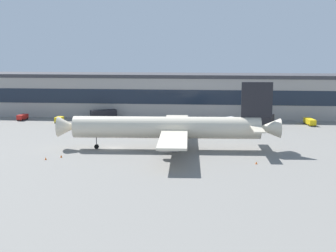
{
  "coord_description": "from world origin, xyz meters",
  "views": [
    {
      "loc": [
        23.77,
        -114.64,
        24.8
      ],
      "look_at": [
        12.76,
        3.51,
        5.0
      ],
      "focal_mm": 52.75,
      "sensor_mm": 36.0,
      "label": 1
    }
  ],
  "objects_px": {
    "airliner": "(170,128)",
    "crew_van": "(227,121)",
    "follow_me_car": "(22,117)",
    "traffic_cone_0": "(256,163)",
    "belt_loader": "(310,121)",
    "traffic_cone_2": "(46,158)",
    "baggage_tug": "(59,119)",
    "fuel_truck": "(103,114)",
    "traffic_cone_1": "(61,156)",
    "catering_truck": "(261,119)"
  },
  "relations": [
    {
      "from": "belt_loader",
      "to": "traffic_cone_0",
      "type": "xyz_separation_m",
      "value": [
        -20.64,
        -52.35,
        -0.87
      ]
    },
    {
      "from": "follow_me_car",
      "to": "traffic_cone_1",
      "type": "xyz_separation_m",
      "value": [
        29.26,
        -51.61,
        -0.79
      ]
    },
    {
      "from": "belt_loader",
      "to": "traffic_cone_2",
      "type": "distance_m",
      "value": 84.24
    },
    {
      "from": "catering_truck",
      "to": "crew_van",
      "type": "bearing_deg",
      "value": 170.95
    },
    {
      "from": "belt_loader",
      "to": "traffic_cone_2",
      "type": "xyz_separation_m",
      "value": [
        -65.77,
        -52.62,
        -0.87
      ]
    },
    {
      "from": "crew_van",
      "to": "traffic_cone_2",
      "type": "distance_m",
      "value": 63.62
    },
    {
      "from": "fuel_truck",
      "to": "belt_loader",
      "type": "height_order",
      "value": "fuel_truck"
    },
    {
      "from": "traffic_cone_2",
      "to": "follow_me_car",
      "type": "bearing_deg",
      "value": 116.19
    },
    {
      "from": "airliner",
      "to": "belt_loader",
      "type": "xyz_separation_m",
      "value": [
        39.83,
        39.63,
        -4.16
      ]
    },
    {
      "from": "crew_van",
      "to": "catering_truck",
      "type": "relative_size",
      "value": 0.74
    },
    {
      "from": "fuel_truck",
      "to": "belt_loader",
      "type": "distance_m",
      "value": 66.06
    },
    {
      "from": "crew_van",
      "to": "airliner",
      "type": "bearing_deg",
      "value": -111.63
    },
    {
      "from": "belt_loader",
      "to": "traffic_cone_1",
      "type": "height_order",
      "value": "belt_loader"
    },
    {
      "from": "crew_van",
      "to": "follow_me_car",
      "type": "bearing_deg",
      "value": 175.88
    },
    {
      "from": "fuel_truck",
      "to": "traffic_cone_2",
      "type": "bearing_deg",
      "value": -89.84
    },
    {
      "from": "fuel_truck",
      "to": "catering_truck",
      "type": "xyz_separation_m",
      "value": [
        50.52,
        -9.07,
        0.41
      ]
    },
    {
      "from": "follow_me_car",
      "to": "traffic_cone_2",
      "type": "height_order",
      "value": "follow_me_car"
    },
    {
      "from": "airliner",
      "to": "crew_van",
      "type": "relative_size",
      "value": 9.58
    },
    {
      "from": "belt_loader",
      "to": "traffic_cone_1",
      "type": "bearing_deg",
      "value": -141.49
    },
    {
      "from": "follow_me_car",
      "to": "traffic_cone_0",
      "type": "height_order",
      "value": "follow_me_car"
    },
    {
      "from": "follow_me_car",
      "to": "fuel_truck",
      "type": "height_order",
      "value": "fuel_truck"
    },
    {
      "from": "crew_van",
      "to": "belt_loader",
      "type": "height_order",
      "value": "crew_van"
    },
    {
      "from": "traffic_cone_2",
      "to": "baggage_tug",
      "type": "bearing_deg",
      "value": 104.4
    },
    {
      "from": "baggage_tug",
      "to": "belt_loader",
      "type": "relative_size",
      "value": 0.56
    },
    {
      "from": "fuel_truck",
      "to": "traffic_cone_1",
      "type": "height_order",
      "value": "fuel_truck"
    },
    {
      "from": "baggage_tug",
      "to": "traffic_cone_2",
      "type": "height_order",
      "value": "baggage_tug"
    },
    {
      "from": "crew_van",
      "to": "belt_loader",
      "type": "distance_m",
      "value": 25.7
    },
    {
      "from": "crew_van",
      "to": "traffic_cone_0",
      "type": "relative_size",
      "value": 9.83
    },
    {
      "from": "belt_loader",
      "to": "follow_me_car",
      "type": "bearing_deg",
      "value": 179.13
    },
    {
      "from": "crew_van",
      "to": "traffic_cone_2",
      "type": "relative_size",
      "value": 9.58
    },
    {
      "from": "catering_truck",
      "to": "belt_loader",
      "type": "relative_size",
      "value": 1.12
    },
    {
      "from": "airliner",
      "to": "belt_loader",
      "type": "bearing_deg",
      "value": 44.85
    },
    {
      "from": "airliner",
      "to": "fuel_truck",
      "type": "height_order",
      "value": "airliner"
    },
    {
      "from": "catering_truck",
      "to": "belt_loader",
      "type": "bearing_deg",
      "value": 18.03
    },
    {
      "from": "traffic_cone_0",
      "to": "catering_truck",
      "type": "bearing_deg",
      "value": 83.7
    },
    {
      "from": "crew_van",
      "to": "traffic_cone_2",
      "type": "xyz_separation_m",
      "value": [
        -40.3,
        -49.21,
        -1.17
      ]
    },
    {
      "from": "airliner",
      "to": "traffic_cone_0",
      "type": "bearing_deg",
      "value": -33.53
    },
    {
      "from": "airliner",
      "to": "catering_truck",
      "type": "height_order",
      "value": "airliner"
    },
    {
      "from": "airliner",
      "to": "traffic_cone_1",
      "type": "xyz_separation_m",
      "value": [
        -23.26,
        -10.58,
        -5.01
      ]
    },
    {
      "from": "fuel_truck",
      "to": "traffic_cone_2",
      "type": "xyz_separation_m",
      "value": [
        0.16,
        -56.68,
        -1.6
      ]
    },
    {
      "from": "traffic_cone_2",
      "to": "crew_van",
      "type": "bearing_deg",
      "value": 50.68
    },
    {
      "from": "baggage_tug",
      "to": "catering_truck",
      "type": "height_order",
      "value": "catering_truck"
    },
    {
      "from": "baggage_tug",
      "to": "catering_truck",
      "type": "distance_m",
      "value": 63.26
    },
    {
      "from": "airliner",
      "to": "traffic_cone_2",
      "type": "bearing_deg",
      "value": -153.39
    },
    {
      "from": "traffic_cone_1",
      "to": "airliner",
      "type": "bearing_deg",
      "value": 24.47
    },
    {
      "from": "airliner",
      "to": "crew_van",
      "type": "bearing_deg",
      "value": 68.37
    },
    {
      "from": "fuel_truck",
      "to": "baggage_tug",
      "type": "xyz_separation_m",
      "value": [
        -12.68,
        -6.67,
        -0.8
      ]
    },
    {
      "from": "follow_me_car",
      "to": "baggage_tug",
      "type": "bearing_deg",
      "value": -16.3
    },
    {
      "from": "traffic_cone_2",
      "to": "catering_truck",
      "type": "bearing_deg",
      "value": 43.39
    },
    {
      "from": "fuel_truck",
      "to": "traffic_cone_0",
      "type": "distance_m",
      "value": 72.35
    }
  ]
}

